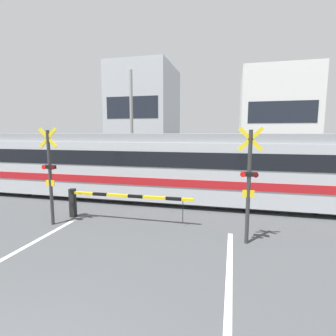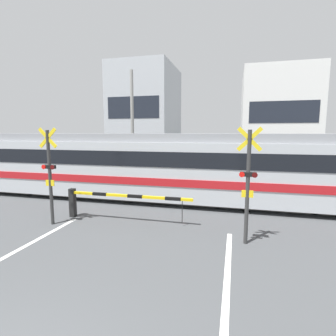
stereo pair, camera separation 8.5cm
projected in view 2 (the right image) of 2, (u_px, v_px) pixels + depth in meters
rail_track_near at (167, 203)px, 11.64m from camera, size 50.00×0.10×0.08m
rail_track_far at (174, 196)px, 13.01m from camera, size 50.00×0.10×0.08m
commuter_train at (158, 165)px, 12.26m from camera, size 21.23×2.89×3.11m
crossing_barrier_near at (105, 199)px, 9.49m from camera, size 4.67×0.20×1.08m
crossing_barrier_far at (212, 176)px, 14.36m from camera, size 4.67×0.20×1.08m
crossing_signal_left at (50, 172)px, 8.85m from camera, size 0.68×0.15×3.32m
crossing_signal_right at (248, 181)px, 7.27m from camera, size 0.68×0.15×3.32m
pedestrian at (181, 165)px, 17.49m from camera, size 0.38×0.22×1.69m
building_left_of_street at (146, 115)px, 27.60m from camera, size 5.94×7.52×9.86m
building_right_of_street at (276, 120)px, 24.53m from camera, size 6.23×7.52×8.69m
utility_pole_streetside at (132, 125)px, 17.76m from camera, size 0.22×0.22×7.26m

